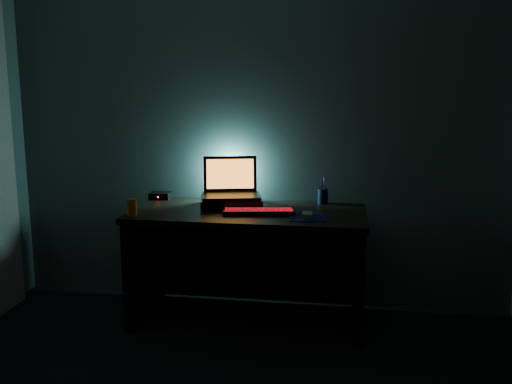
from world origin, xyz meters
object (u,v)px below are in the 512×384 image
laptop (231,187)px  juice_glass (132,207)px  mouse (308,215)px  keyboard (259,211)px  pen_cup (323,196)px  router (160,196)px

laptop → juice_glass: (-0.53, -0.43, -0.07)m
laptop → mouse: laptop is taller
keyboard → mouse: mouse is taller
pen_cup → juice_glass: juice_glass is taller
keyboard → pen_cup: size_ratio=4.57×
pen_cup → router: 1.14m
laptop → mouse: (0.54, -0.32, -0.10)m
juice_glass → router: size_ratio=0.72×
juice_glass → router: 0.54m
laptop → juice_glass: 0.69m
laptop → keyboard: size_ratio=0.93×
pen_cup → keyboard: bearing=-136.2°
laptop → juice_glass: size_ratio=4.05×
mouse → juice_glass: bearing=-179.8°
keyboard → mouse: size_ratio=4.75×
router → pen_cup: bearing=-2.2°
juice_glass → laptop: bearing=38.7°
keyboard → mouse: (0.31, -0.08, 0.01)m
laptop → pen_cup: (0.61, 0.13, -0.07)m
mouse → pen_cup: pen_cup is taller
laptop → mouse: size_ratio=4.41×
keyboard → juice_glass: (-0.76, -0.19, 0.04)m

